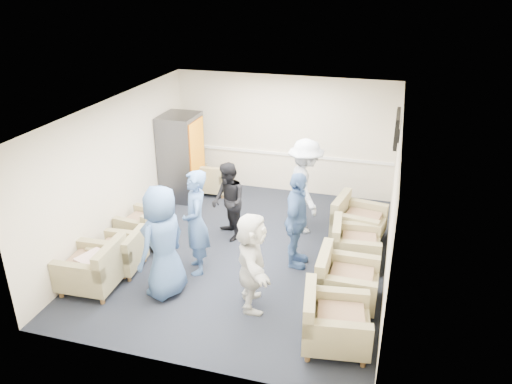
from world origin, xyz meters
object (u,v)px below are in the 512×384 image
(armchair_right_near, at_px, (332,323))
(armchair_corner, at_px, (212,180))
(armchair_left_mid, at_px, (122,254))
(person_front_right, at_px, (252,262))
(armchair_right_midfar, at_px, (352,246))
(armchair_left_near, at_px, (95,269))
(armchair_left_far, at_px, (145,226))
(person_mid_left, at_px, (196,223))
(person_mid_right, at_px, (297,221))
(person_back_left, at_px, (228,202))
(person_back_right, at_px, (305,187))
(person_front_left, at_px, (163,242))
(armchair_right_far, at_px, (356,222))
(vending_machine, at_px, (182,157))
(armchair_right_midnear, at_px, (343,282))

(armchair_right_near, bearing_deg, armchair_corner, 29.44)
(armchair_right_near, xyz_separation_m, armchair_corner, (-3.39, 4.44, -0.05))
(armchair_left_mid, bearing_deg, person_front_right, 77.60)
(armchair_right_midfar, xyz_separation_m, person_front_right, (-1.35, -1.68, 0.45))
(armchair_left_near, xyz_separation_m, armchair_left_far, (0.02, 1.66, -0.05))
(person_mid_left, distance_m, person_mid_right, 1.70)
(armchair_left_mid, xyz_separation_m, person_back_left, (1.40, 1.59, 0.45))
(person_front_right, bearing_deg, person_back_right, -25.41)
(armchair_left_mid, height_order, armchair_right_midfar, armchair_right_midfar)
(person_mid_left, distance_m, person_front_right, 1.38)
(armchair_right_midfar, height_order, person_back_left, person_back_left)
(person_back_right, bearing_deg, person_front_right, 148.99)
(armchair_right_near, xyz_separation_m, person_front_left, (-2.71, 0.50, 0.57))
(person_mid_right, distance_m, person_front_right, 1.40)
(armchair_left_far, distance_m, armchair_right_midfar, 3.91)
(armchair_right_far, relative_size, person_mid_right, 0.60)
(vending_machine, height_order, person_mid_right, vending_machine)
(armchair_left_near, xyz_separation_m, armchair_right_near, (3.86, -0.31, 0.00))
(armchair_left_mid, xyz_separation_m, armchair_right_midfar, (3.79, 1.31, 0.02))
(person_back_left, bearing_deg, armchair_right_midnear, 20.21)
(armchair_right_midnear, xyz_separation_m, person_mid_left, (-2.51, 0.25, 0.56))
(person_back_right, bearing_deg, person_front_left, 123.05)
(armchair_right_midfar, xyz_separation_m, person_front_left, (-2.76, -1.73, 0.59))
(armchair_right_midfar, bearing_deg, person_mid_right, 104.84)
(armchair_left_near, distance_m, person_back_right, 4.11)
(armchair_right_midfar, xyz_separation_m, vending_machine, (-4.00, 1.82, 0.63))
(vending_machine, bearing_deg, person_front_left, -70.74)
(person_mid_right, bearing_deg, person_front_left, 128.14)
(armchair_right_midnear, xyz_separation_m, person_mid_right, (-0.93, 0.88, 0.50))
(armchair_left_near, distance_m, armchair_right_midnear, 3.96)
(armchair_corner, bearing_deg, armchair_left_far, 76.61)
(armchair_left_near, distance_m, person_mid_right, 3.41)
(person_front_left, xyz_separation_m, person_mid_right, (1.81, 1.40, -0.06))
(person_front_left, relative_size, person_mid_left, 1.01)
(armchair_left_mid, relative_size, armchair_left_far, 0.97)
(person_front_left, height_order, person_back_left, person_front_left)
(armchair_right_far, bearing_deg, vending_machine, 86.65)
(armchair_right_midfar, bearing_deg, person_back_right, 42.81)
(armchair_left_near, relative_size, armchair_right_midfar, 1.03)
(armchair_right_midnear, height_order, person_mid_right, person_mid_right)
(person_back_left, bearing_deg, armchair_left_mid, -79.04)
(vending_machine, distance_m, person_back_right, 3.07)
(armchair_left_far, relative_size, person_front_right, 0.54)
(armchair_left_near, relative_size, person_mid_left, 0.50)
(armchair_left_far, height_order, person_mid_left, person_mid_left)
(armchair_left_far, bearing_deg, vending_machine, -169.08)
(person_back_left, bearing_deg, armchair_corner, 171.24)
(armchair_right_near, xyz_separation_m, vending_machine, (-3.95, 4.05, 0.60))
(armchair_right_midnear, relative_size, person_back_right, 0.48)
(armchair_right_midnear, xyz_separation_m, armchair_right_midfar, (0.02, 1.22, -0.03))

